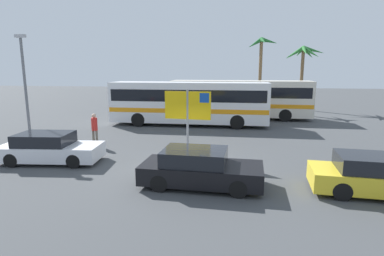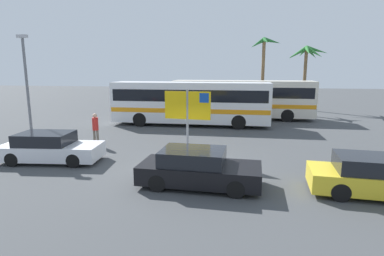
{
  "view_description": "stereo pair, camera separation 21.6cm",
  "coord_description": "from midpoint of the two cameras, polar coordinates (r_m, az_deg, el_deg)",
  "views": [
    {
      "loc": [
        2.1,
        -11.66,
        4.09
      ],
      "look_at": [
        -0.06,
        2.85,
        1.3
      ],
      "focal_mm": 28.83,
      "sensor_mm": 36.0,
      "label": 1
    },
    {
      "loc": [
        2.31,
        -11.62,
        4.09
      ],
      "look_at": [
        -0.06,
        2.85,
        1.3
      ],
      "focal_mm": 28.83,
      "sensor_mm": 36.0,
      "label": 2
    }
  ],
  "objects": [
    {
      "name": "palm_tree_inland",
      "position": [
        32.06,
        13.25,
        13.31
      ],
      "size": [
        3.06,
        3.14,
        7.2
      ],
      "color": "brown",
      "rests_on": "ground"
    },
    {
      "name": "bus_rear_coach",
      "position": [
        26.28,
        9.5,
        5.59
      ],
      "size": [
        11.51,
        2.58,
        3.17
      ],
      "color": "silver",
      "rests_on": "ground"
    },
    {
      "name": "ground",
      "position": [
        12.54,
        -1.35,
        -8.28
      ],
      "size": [
        120.0,
        120.0,
        0.0
      ],
      "primitive_type": "plane",
      "color": "#424447"
    },
    {
      "name": "ferry_sign",
      "position": [
        14.36,
        -0.23,
        3.71
      ],
      "size": [
        2.2,
        0.27,
        3.2
      ],
      "rotation": [
        0.0,
        0.0,
        -0.1
      ],
      "color": "gray",
      "rests_on": "ground"
    },
    {
      "name": "lamp_post_left_side",
      "position": [
        18.78,
        -27.92,
        6.98
      ],
      "size": [
        0.56,
        0.2,
        5.87
      ],
      "color": "slate",
      "rests_on": "ground"
    },
    {
      "name": "car_black",
      "position": [
        11.03,
        1.69,
        -7.49
      ],
      "size": [
        4.34,
        2.0,
        1.32
      ],
      "rotation": [
        0.0,
        0.0,
        -0.04
      ],
      "color": "black",
      "rests_on": "ground"
    },
    {
      "name": "car_yellow",
      "position": [
        11.94,
        31.95,
        -7.74
      ],
      "size": [
        4.65,
        2.06,
        1.32
      ],
      "rotation": [
        0.0,
        0.0,
        -0.07
      ],
      "color": "yellow",
      "rests_on": "ground"
    },
    {
      "name": "pedestrian_by_bus",
      "position": [
        17.45,
        -17.1,
        0.24
      ],
      "size": [
        0.32,
        0.32,
        1.77
      ],
      "rotation": [
        0.0,
        0.0,
        1.68
      ],
      "color": "#706656",
      "rests_on": "ground"
    },
    {
      "name": "bus_front_coach",
      "position": [
        22.86,
        0.02,
        4.98
      ],
      "size": [
        11.51,
        2.58,
        3.17
      ],
      "color": "white",
      "rests_on": "ground"
    },
    {
      "name": "palm_tree_seaside",
      "position": [
        33.6,
        20.6,
        12.15
      ],
      "size": [
        3.94,
        4.05,
        6.43
      ],
      "color": "brown",
      "rests_on": "ground"
    },
    {
      "name": "car_white",
      "position": [
        15.2,
        -24.4,
        -3.35
      ],
      "size": [
        4.51,
        2.2,
        1.32
      ],
      "rotation": [
        0.0,
        0.0,
        0.1
      ],
      "color": "silver",
      "rests_on": "ground"
    }
  ]
}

